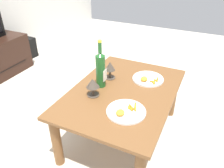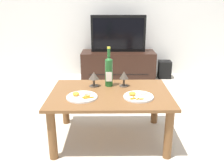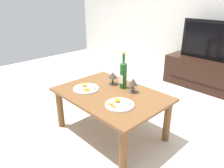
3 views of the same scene
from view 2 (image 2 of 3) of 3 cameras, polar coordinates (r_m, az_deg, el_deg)
name	(u,v)px [view 2 (image 2 of 3)]	position (r m, az deg, el deg)	size (l,w,h in m)	color
ground_plane	(110,138)	(2.38, -0.39, -12.37)	(6.40, 6.40, 0.00)	beige
dining_table	(110,101)	(2.21, -0.41, -3.98)	(1.06, 0.75, 0.46)	brown
tv_stand	(118,65)	(4.03, 1.42, 4.37)	(1.18, 0.44, 0.45)	black
tv_screen	(118,34)	(3.93, 1.49, 11.61)	(0.86, 0.05, 0.57)	black
floor_speaker	(164,69)	(4.20, 12.10, 3.35)	(0.20, 0.20, 0.28)	black
wine_bottle	(109,71)	(2.31, -0.73, 3.15)	(0.07, 0.07, 0.38)	#1E5923
goblet_left	(94,77)	(2.32, -4.25, 1.72)	(0.10, 0.10, 0.14)	#473D33
goblet_right	(124,76)	(2.32, 2.80, 1.85)	(0.09, 0.09, 0.15)	#473D33
dinner_plate_left	(82,96)	(2.08, -7.01, -2.89)	(0.26, 0.26, 0.05)	white
dinner_plate_right	(138,96)	(2.08, 6.10, -2.85)	(0.26, 0.26, 0.05)	white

